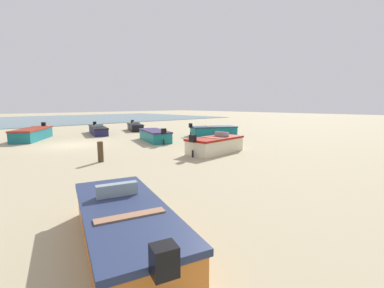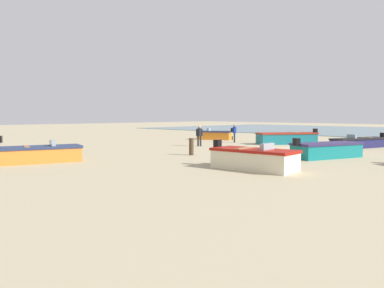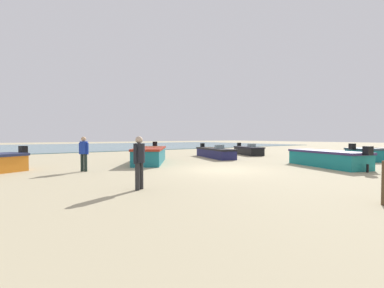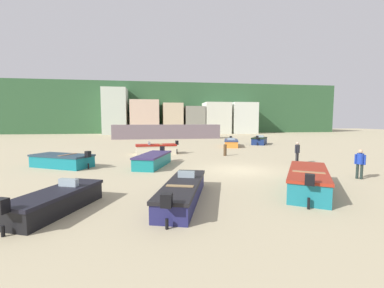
% 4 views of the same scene
% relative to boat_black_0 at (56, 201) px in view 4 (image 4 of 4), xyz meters
% --- Properties ---
extents(ground_plane, '(160.00, 160.00, 0.00)m').
position_rel_boat_black_0_xyz_m(ground_plane, '(8.82, 6.18, -0.39)').
color(ground_plane, tan).
extents(headland_hill, '(90.00, 32.00, 13.05)m').
position_rel_boat_black_0_xyz_m(headland_hill, '(8.82, 72.18, 6.14)').
color(headland_hill, '#2E5633').
rests_on(headland_hill, ground).
extents(harbor_pier, '(18.89, 2.40, 2.50)m').
position_rel_boat_black_0_xyz_m(harbor_pier, '(5.75, 36.18, 0.86)').
color(harbor_pier, slate).
rests_on(harbor_pier, ground).
extents(townhouse_far_left, '(5.44, 6.55, 10.80)m').
position_rel_boat_black_0_xyz_m(townhouse_far_left, '(-5.46, 53.45, 5.01)').
color(townhouse_far_left, beige).
rests_on(townhouse_far_left, ground).
extents(townhouse_left, '(6.69, 5.49, 8.09)m').
position_rel_boat_black_0_xyz_m(townhouse_left, '(1.37, 52.92, 3.66)').
color(townhouse_left, beige).
rests_on(townhouse_left, ground).
extents(townhouse_centre_left, '(4.73, 5.92, 7.40)m').
position_rel_boat_black_0_xyz_m(townhouse_centre_left, '(8.03, 53.13, 3.31)').
color(townhouse_centre_left, '#CAB692').
rests_on(townhouse_centre_left, ground).
extents(townhouse_centre, '(4.75, 5.68, 6.68)m').
position_rel_boat_black_0_xyz_m(townhouse_centre, '(13.34, 53.01, 2.95)').
color(townhouse_centre, gray).
rests_on(townhouse_centre, ground).
extents(townhouse_right, '(6.27, 6.34, 7.70)m').
position_rel_boat_black_0_xyz_m(townhouse_right, '(19.06, 53.34, 3.46)').
color(townhouse_right, silver).
rests_on(townhouse_right, ground).
extents(townhouse_far_right, '(6.22, 6.40, 7.74)m').
position_rel_boat_black_0_xyz_m(townhouse_far_right, '(25.94, 53.37, 3.48)').
color(townhouse_far_right, silver).
rests_on(townhouse_far_right, ground).
extents(boat_black_0, '(2.58, 3.98, 1.06)m').
position_rel_boat_black_0_xyz_m(boat_black_0, '(0.00, 0.00, 0.00)').
color(boat_black_0, black).
rests_on(boat_black_0, ground).
extents(boat_teal_2, '(4.53, 3.53, 1.19)m').
position_rel_boat_black_0_xyz_m(boat_teal_2, '(-2.84, 9.12, 0.06)').
color(boat_teal_2, '#126F7A').
rests_on(boat_teal_2, ground).
extents(boat_orange_3, '(2.75, 4.63, 1.16)m').
position_rel_boat_black_0_xyz_m(boat_orange_3, '(12.87, 20.98, 0.05)').
color(boat_orange_3, orange).
rests_on(boat_orange_3, ground).
extents(boat_teal_4, '(4.04, 5.09, 1.28)m').
position_rel_boat_black_0_xyz_m(boat_teal_4, '(10.25, 1.12, 0.10)').
color(boat_teal_4, '#186A76').
rests_on(boat_teal_4, ground).
extents(boat_cream_5, '(4.15, 1.96, 1.25)m').
position_rel_boat_black_0_xyz_m(boat_cream_5, '(3.59, 15.11, 0.09)').
color(boat_cream_5, beige).
rests_on(boat_cream_5, ground).
extents(boat_teal_6, '(2.81, 4.58, 1.19)m').
position_rel_boat_black_0_xyz_m(boat_teal_6, '(3.32, 8.47, 0.05)').
color(boat_teal_6, '#157778').
rests_on(boat_teal_6, ground).
extents(boat_navy_7, '(3.25, 3.83, 1.25)m').
position_rel_boat_black_0_xyz_m(boat_navy_7, '(17.53, 23.20, 0.09)').
color(boat_navy_7, navy).
rests_on(boat_navy_7, ground).
extents(boat_navy_8, '(2.68, 5.37, 1.06)m').
position_rel_boat_black_0_xyz_m(boat_navy_8, '(4.49, 0.54, -0.00)').
color(boat_navy_8, '#1F1F50').
rests_on(boat_navy_8, ground).
extents(mooring_post_near_water, '(0.28, 0.28, 1.03)m').
position_rel_boat_black_0_xyz_m(mooring_post_near_water, '(9.78, 12.91, 0.13)').
color(mooring_post_near_water, '#493521').
rests_on(mooring_post_near_water, ground).
extents(beach_walker_foreground, '(0.49, 0.47, 1.62)m').
position_rel_boat_black_0_xyz_m(beach_walker_foreground, '(13.86, 7.97, 0.57)').
color(beach_walker_foreground, '#27272A').
rests_on(beach_walker_foreground, ground).
extents(beach_walker_distant, '(0.48, 0.48, 1.62)m').
position_rel_boat_black_0_xyz_m(beach_walker_distant, '(14.45, 2.87, 0.57)').
color(beach_walker_distant, '#1D2824').
rests_on(beach_walker_distant, ground).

